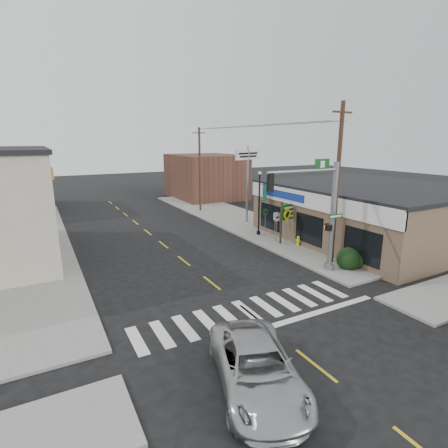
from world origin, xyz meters
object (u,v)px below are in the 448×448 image
traffic_signal_pole (323,206)px  dance_center_sign (248,166)px  guide_sign (290,216)px  fire_hydrant (298,240)px  suv (257,367)px  lamp_post (260,198)px  utility_pole_far (200,169)px  bare_tree (337,199)px  utility_pole_near (337,183)px

traffic_signal_pole → dance_center_sign: bearing=77.3°
guide_sign → fire_hydrant: (0.13, -0.94, -1.62)m
suv → fire_hydrant: size_ratio=7.44×
lamp_post → utility_pole_far: size_ratio=0.58×
lamp_post → bare_tree: lamp_post is taller
traffic_signal_pole → fire_hydrant: (2.26, 4.54, -3.43)m
suv → utility_pole_far: utility_pole_far is taller
suv → utility_pole_far: bearing=87.2°
suv → utility_pole_near: bearing=53.0°
fire_hydrant → guide_sign: bearing=97.7°
utility_pole_far → fire_hydrant: bearing=-92.0°
guide_sign → fire_hydrant: 1.87m
fire_hydrant → lamp_post: lamp_post is taller
guide_sign → dance_center_sign: (0.80, 7.10, 3.13)m
guide_sign → fire_hydrant: guide_sign is taller
dance_center_sign → utility_pole_far: (-1.50, 6.97, -0.71)m
fire_hydrant → suv: bearing=-134.8°
guide_sign → traffic_signal_pole: bearing=-123.2°
fire_hydrant → dance_center_sign: dance_center_sign is taller
traffic_signal_pole → lamp_post: traffic_signal_pole is taller
bare_tree → dance_center_sign: bearing=96.8°
traffic_signal_pole → fire_hydrant: traffic_signal_pole is taller
guide_sign → utility_pole_near: (-0.26, -4.55, 2.89)m
lamp_post → utility_pole_far: bearing=71.6°
utility_pole_far → suv: bearing=-116.1°
dance_center_sign → utility_pole_near: size_ratio=0.71×
bare_tree → suv: bearing=-143.8°
guide_sign → dance_center_sign: bearing=71.7°
suv → bare_tree: 15.81m
traffic_signal_pole → dance_center_sign: 12.98m
fire_hydrant → utility_pole_near: (-0.39, -3.62, 4.51)m
lamp_post → utility_pole_far: 11.27m
utility_pole_near → utility_pole_far: utility_pole_near is taller
suv → utility_pole_near: (10.34, 7.18, 4.30)m
suv → lamp_post: (9.94, 14.64, 2.33)m
guide_sign → lamp_post: size_ratio=0.62×
guide_sign → utility_pole_near: bearing=-105.1°
dance_center_sign → utility_pole_near: (-1.06, -11.65, -0.24)m
fire_hydrant → lamp_post: (-0.78, 3.84, 2.54)m
dance_center_sign → suv: bearing=-140.1°
bare_tree → traffic_signal_pole: bearing=-144.4°
suv → dance_center_sign: bearing=77.0°
guide_sign → utility_pole_far: bearing=81.0°
suv → dance_center_sign: 22.48m
fire_hydrant → utility_pole_far: (-0.83, 15.01, 4.04)m
utility_pole_far → traffic_signal_pole: bearing=-99.4°
lamp_post → utility_pole_near: utility_pole_near is taller
guide_sign → bare_tree: size_ratio=0.71×
suv → lamp_post: bearing=74.0°
traffic_signal_pole → guide_sign: size_ratio=2.06×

